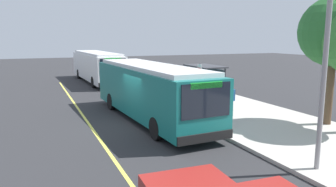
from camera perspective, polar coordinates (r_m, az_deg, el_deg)
The scene contains 11 objects.
ground_plane at distance 16.53m, azimuth -5.43°, elevation -5.51°, with size 120.00×120.00×0.00m, color #2B2B2D.
sidewalk_curb at distance 19.12m, azimuth 12.00°, elevation -3.35°, with size 44.00×6.40×0.15m, color #B7B2A8.
lane_stripe_center at distance 16.03m, azimuth -12.99°, elevation -6.18°, with size 36.00×0.14×0.01m, color #E0D64C.
transit_bus_main at distance 17.27m, azimuth -3.15°, elevation 0.67°, with size 11.13×3.18×2.95m.
transit_bus_second at distance 32.88m, azimuth -12.31°, elevation 4.77°, with size 11.93×3.01×2.95m.
bus_shelter at distance 20.73m, azimuth 6.57°, elevation 2.98°, with size 2.90×1.60×2.48m.
waiting_bench at distance 20.79m, azimuth 6.42°, elevation -0.58°, with size 1.60×0.48×0.95m.
route_sign_post at distance 17.81m, azimuth 5.54°, elevation 2.02°, with size 0.44×0.08×2.80m.
pedestrian_commuter at distance 17.71m, azimuth 10.91°, elevation -0.91°, with size 0.24×0.40×1.69m.
street_tree_upstreet at distance 17.41m, azimuth 27.09°, elevation 9.53°, with size 3.30×3.30×6.12m.
utility_pole at distance 11.14m, azimuth 25.67°, elevation 3.72°, with size 0.16×0.16×6.40m, color gray.
Camera 1 is at (15.23, -4.75, 4.33)m, focal length 34.87 mm.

